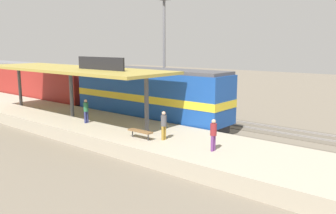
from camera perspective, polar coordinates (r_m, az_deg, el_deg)
ground_plane at (r=32.66m, az=-5.84°, el=-1.25°), size 120.00×120.00×0.00m
track_near at (r=31.31m, az=-8.45°, el=-1.75°), size 3.20×110.00×0.16m
track_far at (r=34.49m, az=-2.77°, el=-0.55°), size 3.20×110.00×0.16m
platform at (r=28.43m, az=-15.37°, el=-2.35°), size 6.00×44.00×0.90m
station_canopy at (r=27.79m, az=-15.65°, el=5.87°), size 5.20×18.00×4.70m
platform_bench at (r=20.79m, az=-4.60°, el=-4.02°), size 0.44×1.70×0.50m
locomotive at (r=28.15m, az=-3.23°, el=1.94°), size 2.93×14.43×4.44m
passenger_carriage_single at (r=42.42m, az=-21.43°, el=3.88°), size 2.90×20.00×4.24m
light_mast at (r=37.01m, az=-0.64°, el=13.20°), size 1.10×1.10×11.70m
person_waiting at (r=25.50m, az=-13.32°, el=-0.45°), size 0.34×0.34×1.71m
person_walking at (r=20.38m, az=-0.71°, el=-2.81°), size 0.34×0.34×1.71m
person_boarding at (r=18.41m, az=7.47°, el=-4.30°), size 0.34×0.34×1.71m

